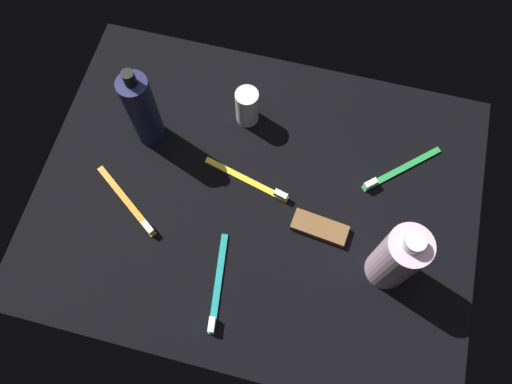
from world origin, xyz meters
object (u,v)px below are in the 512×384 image
(lotion_bottle, at_px, (142,110))
(toothbrush_green, at_px, (397,171))
(toothbrush_yellow, at_px, (251,182))
(snack_bar_brown, at_px, (320,228))
(bodywash_bottle, at_px, (397,258))
(toothbrush_orange, at_px, (129,204))
(toothbrush_teal, at_px, (217,288))
(deodorant_stick, at_px, (247,107))

(lotion_bottle, distance_m, toothbrush_green, 0.50)
(toothbrush_yellow, relative_size, toothbrush_green, 1.26)
(toothbrush_yellow, relative_size, snack_bar_brown, 1.71)
(bodywash_bottle, height_order, toothbrush_orange, bodywash_bottle)
(snack_bar_brown, bearing_deg, toothbrush_green, -122.58)
(lotion_bottle, height_order, toothbrush_yellow, lotion_bottle)
(toothbrush_teal, bearing_deg, bodywash_bottle, -159.16)
(deodorant_stick, relative_size, toothbrush_orange, 0.57)
(deodorant_stick, bearing_deg, bodywash_bottle, 142.76)
(snack_bar_brown, bearing_deg, toothbrush_orange, 13.43)
(lotion_bottle, distance_m, toothbrush_yellow, 0.24)
(toothbrush_teal, xyz_separation_m, toothbrush_green, (-0.28, -0.31, 0.00))
(bodywash_bottle, xyz_separation_m, toothbrush_orange, (0.49, -0.00, -0.08))
(lotion_bottle, bearing_deg, toothbrush_teal, 128.45)
(deodorant_stick, bearing_deg, toothbrush_teal, 95.80)
(toothbrush_orange, xyz_separation_m, toothbrush_yellow, (-0.21, -0.10, 0.00))
(toothbrush_teal, height_order, snack_bar_brown, toothbrush_teal)
(deodorant_stick, height_order, toothbrush_teal, deodorant_stick)
(toothbrush_orange, relative_size, toothbrush_green, 1.09)
(bodywash_bottle, xyz_separation_m, toothbrush_green, (0.01, -0.20, -0.08))
(lotion_bottle, bearing_deg, toothbrush_orange, 92.76)
(bodywash_bottle, xyz_separation_m, snack_bar_brown, (0.13, -0.05, -0.08))
(toothbrush_teal, xyz_separation_m, snack_bar_brown, (-0.15, -0.15, 0.00))
(toothbrush_yellow, xyz_separation_m, toothbrush_green, (-0.27, -0.09, 0.00))
(lotion_bottle, relative_size, toothbrush_green, 1.49)
(toothbrush_orange, bearing_deg, lotion_bottle, -87.24)
(lotion_bottle, distance_m, deodorant_stick, 0.20)
(toothbrush_green, distance_m, snack_bar_brown, 0.19)
(bodywash_bottle, distance_m, toothbrush_orange, 0.50)
(toothbrush_orange, xyz_separation_m, snack_bar_brown, (-0.36, -0.04, 0.00))
(lotion_bottle, height_order, toothbrush_teal, lotion_bottle)
(lotion_bottle, bearing_deg, bodywash_bottle, 162.20)
(bodywash_bottle, relative_size, toothbrush_orange, 1.26)
(toothbrush_green, bearing_deg, toothbrush_yellow, 18.75)
(lotion_bottle, relative_size, toothbrush_yellow, 1.18)
(toothbrush_orange, xyz_separation_m, toothbrush_green, (-0.48, -0.19, 0.00))
(toothbrush_orange, relative_size, toothbrush_teal, 0.85)
(bodywash_bottle, xyz_separation_m, deodorant_stick, (0.32, -0.24, -0.04))
(bodywash_bottle, xyz_separation_m, toothbrush_teal, (0.28, 0.11, -0.08))
(toothbrush_yellow, bearing_deg, deodorant_stick, -72.53)
(bodywash_bottle, relative_size, toothbrush_yellow, 1.09)
(lotion_bottle, bearing_deg, snack_bar_brown, 162.86)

